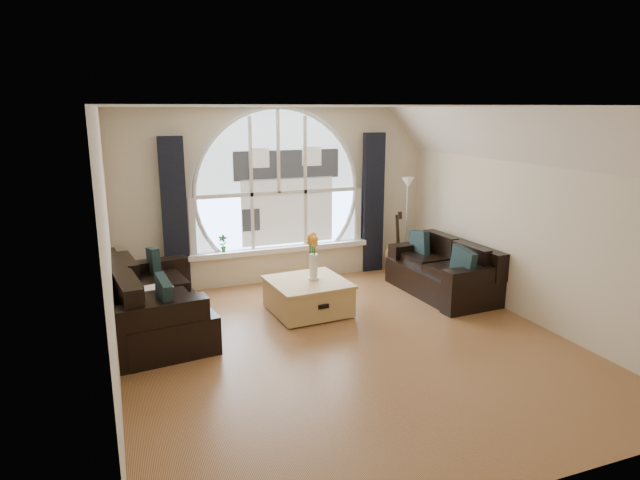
# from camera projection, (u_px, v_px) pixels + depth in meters

# --- Properties ---
(ground) EXTENTS (5.00, 5.50, 0.01)m
(ground) POSITION_uv_depth(u_px,v_px,m) (348.00, 344.00, 6.39)
(ground) COLOR brown
(ground) RESTS_ON ground
(ceiling) EXTENTS (5.00, 5.50, 0.01)m
(ceiling) POSITION_uv_depth(u_px,v_px,m) (351.00, 106.00, 5.76)
(ceiling) COLOR silver
(ceiling) RESTS_ON ground
(wall_back) EXTENTS (5.00, 0.01, 2.70)m
(wall_back) POSITION_uv_depth(u_px,v_px,m) (278.00, 196.00, 8.57)
(wall_back) COLOR beige
(wall_back) RESTS_ON ground
(wall_front) EXTENTS (5.00, 0.01, 2.70)m
(wall_front) POSITION_uv_depth(u_px,v_px,m) (519.00, 318.00, 3.58)
(wall_front) COLOR beige
(wall_front) RESTS_ON ground
(wall_left) EXTENTS (0.01, 5.50, 2.70)m
(wall_left) POSITION_uv_depth(u_px,v_px,m) (108.00, 252.00, 5.21)
(wall_left) COLOR beige
(wall_left) RESTS_ON ground
(wall_right) EXTENTS (0.01, 5.50, 2.70)m
(wall_right) POSITION_uv_depth(u_px,v_px,m) (529.00, 216.00, 6.95)
(wall_right) COLOR beige
(wall_right) RESTS_ON ground
(attic_slope) EXTENTS (0.92, 5.50, 0.72)m
(attic_slope) POSITION_uv_depth(u_px,v_px,m) (517.00, 136.00, 6.61)
(attic_slope) COLOR silver
(attic_slope) RESTS_ON ground
(arched_window) EXTENTS (2.60, 0.06, 2.15)m
(arched_window) POSITION_uv_depth(u_px,v_px,m) (278.00, 178.00, 8.48)
(arched_window) COLOR silver
(arched_window) RESTS_ON wall_back
(window_sill) EXTENTS (2.90, 0.22, 0.08)m
(window_sill) POSITION_uv_depth(u_px,v_px,m) (281.00, 249.00, 8.68)
(window_sill) COLOR white
(window_sill) RESTS_ON wall_back
(window_frame) EXTENTS (2.76, 0.08, 2.15)m
(window_frame) POSITION_uv_depth(u_px,v_px,m) (279.00, 178.00, 8.45)
(window_frame) COLOR white
(window_frame) RESTS_ON wall_back
(neighbor_house) EXTENTS (1.70, 0.02, 1.50)m
(neighbor_house) POSITION_uv_depth(u_px,v_px,m) (288.00, 186.00, 8.55)
(neighbor_house) COLOR silver
(neighbor_house) RESTS_ON wall_back
(curtain_left) EXTENTS (0.35, 0.12, 2.30)m
(curtain_left) POSITION_uv_depth(u_px,v_px,m) (175.00, 216.00, 7.96)
(curtain_left) COLOR black
(curtain_left) RESTS_ON ground
(curtain_right) EXTENTS (0.35, 0.12, 2.30)m
(curtain_right) POSITION_uv_depth(u_px,v_px,m) (373.00, 203.00, 9.07)
(curtain_right) COLOR black
(curtain_right) RESTS_ON ground
(sofa_left) EXTENTS (1.24, 2.09, 0.88)m
(sofa_left) POSITION_uv_depth(u_px,v_px,m) (156.00, 301.00, 6.65)
(sofa_left) COLOR black
(sofa_left) RESTS_ON ground
(sofa_right) EXTENTS (0.96, 1.79, 0.78)m
(sofa_right) POSITION_uv_depth(u_px,v_px,m) (442.00, 268.00, 8.05)
(sofa_right) COLOR black
(sofa_right) RESTS_ON ground
(coffee_chest) EXTENTS (1.06, 1.06, 0.48)m
(coffee_chest) POSITION_uv_depth(u_px,v_px,m) (308.00, 295.00, 7.35)
(coffee_chest) COLOR tan
(coffee_chest) RESTS_ON ground
(throw_blanket) EXTENTS (0.66, 0.66, 0.10)m
(throw_blanket) POSITION_uv_depth(u_px,v_px,m) (154.00, 297.00, 6.50)
(throw_blanket) COLOR silver
(throw_blanket) RESTS_ON sofa_left
(vase_flowers) EXTENTS (0.24, 0.24, 0.70)m
(vase_flowers) POSITION_uv_depth(u_px,v_px,m) (313.00, 251.00, 7.27)
(vase_flowers) COLOR white
(vase_flowers) RESTS_ON coffee_chest
(floor_lamp) EXTENTS (0.24, 0.24, 1.60)m
(floor_lamp) POSITION_uv_depth(u_px,v_px,m) (406.00, 226.00, 8.96)
(floor_lamp) COLOR #B2B2B2
(floor_lamp) RESTS_ON ground
(guitar) EXTENTS (0.39, 0.29, 1.06)m
(guitar) POSITION_uv_depth(u_px,v_px,m) (396.00, 242.00, 9.03)
(guitar) COLOR brown
(guitar) RESTS_ON ground
(potted_plant) EXTENTS (0.16, 0.13, 0.27)m
(potted_plant) POSITION_uv_depth(u_px,v_px,m) (223.00, 243.00, 8.32)
(potted_plant) COLOR #1E6023
(potted_plant) RESTS_ON window_sill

